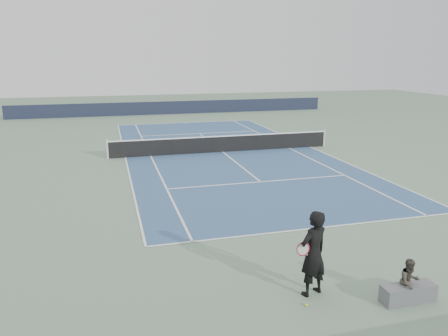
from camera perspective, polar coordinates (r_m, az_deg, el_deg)
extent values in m
plane|color=slate|center=(25.09, -0.16, 2.09)|extent=(80.00, 80.00, 0.00)
cube|color=#335178|center=(25.09, -0.16, 2.10)|extent=(10.97, 23.77, 0.01)
cylinder|color=silver|center=(24.17, -15.00, 2.42)|extent=(0.10, 0.10, 1.07)
cylinder|color=silver|center=(27.32, 12.94, 3.88)|extent=(0.10, 0.10, 1.07)
cube|color=black|center=(25.00, -0.16, 3.12)|extent=(12.80, 0.03, 0.90)
cube|color=white|center=(24.91, -0.16, 4.18)|extent=(12.80, 0.04, 0.06)
cube|color=black|center=(42.32, -6.50, 7.85)|extent=(30.00, 0.25, 1.20)
imported|color=black|center=(10.25, 11.58, -10.87)|extent=(0.91, 0.77, 2.03)
torus|color=#A60D28|center=(10.02, 10.30, -10.36)|extent=(0.34, 0.18, 0.36)
cylinder|color=white|center=(10.02, 10.30, -10.36)|extent=(0.29, 0.14, 0.32)
cylinder|color=white|center=(10.21, 10.78, -11.53)|extent=(0.08, 0.13, 0.27)
sphere|color=yellow|center=(10.21, 10.71, -17.17)|extent=(0.07, 0.07, 0.07)
cube|color=#5A5B5F|center=(10.95, 22.89, -14.82)|extent=(1.25, 0.43, 0.40)
imported|color=#3B382F|center=(10.82, 23.04, -13.51)|extent=(0.53, 0.42, 1.07)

